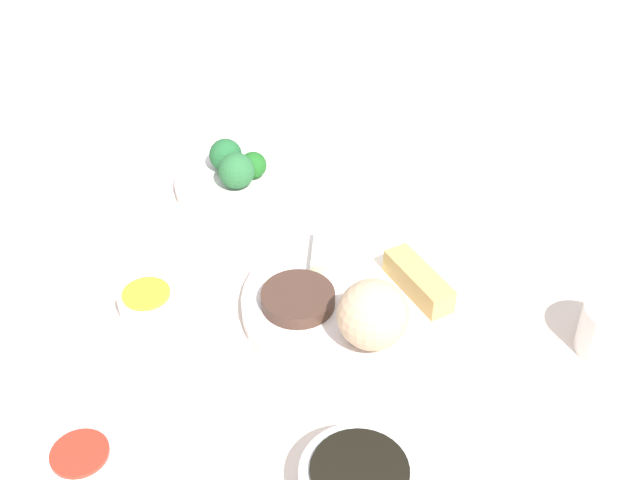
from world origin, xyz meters
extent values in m
cube|color=beige|center=(0.00, 0.00, 0.01)|extent=(2.20, 2.20, 0.02)
cylinder|color=white|center=(0.01, 0.00, 0.03)|extent=(0.26, 0.26, 0.02)
sphere|color=tan|center=(0.02, -0.07, 0.07)|extent=(0.08, 0.08, 0.08)
cube|color=tan|center=(0.08, 0.01, 0.05)|extent=(0.07, 0.10, 0.03)
cube|color=beige|center=(0.00, 0.07, 0.04)|extent=(0.08, 0.07, 0.02)
cylinder|color=#442D23|center=(-0.05, -0.01, 0.04)|extent=(0.08, 0.08, 0.02)
cylinder|color=white|center=(-0.11, 0.25, 0.03)|extent=(0.21, 0.21, 0.01)
sphere|color=#296736|center=(-0.13, 0.23, 0.06)|extent=(0.05, 0.05, 0.05)
sphere|color=#226131|center=(-0.15, 0.27, 0.06)|extent=(0.05, 0.05, 0.05)
sphere|color=#1E6220|center=(-0.11, 0.25, 0.05)|extent=(0.04, 0.04, 0.04)
cylinder|color=black|center=(0.00, -0.25, 0.06)|extent=(0.09, 0.09, 0.00)
cylinder|color=white|center=(-0.22, 0.00, 0.03)|extent=(0.07, 0.07, 0.02)
cylinder|color=yellow|center=(-0.22, 0.00, 0.05)|extent=(0.05, 0.05, 0.00)
cylinder|color=white|center=(-0.25, -0.21, 0.03)|extent=(0.07, 0.07, 0.02)
cylinder|color=red|center=(-0.25, -0.21, 0.05)|extent=(0.05, 0.05, 0.00)
cylinder|color=silver|center=(0.28, -0.07, 0.05)|extent=(0.07, 0.07, 0.06)
camera|label=1|loc=(-0.04, -0.67, 0.65)|focal=45.10mm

